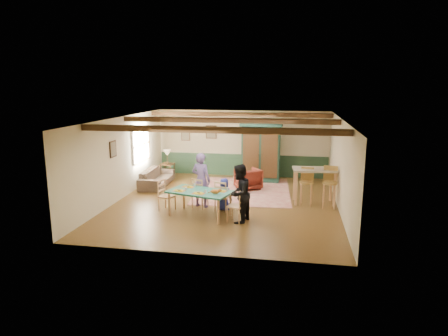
% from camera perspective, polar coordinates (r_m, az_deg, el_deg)
% --- Properties ---
extents(floor, '(8.00, 8.00, 0.00)m').
position_cam_1_polar(floor, '(12.85, 0.24, -5.02)').
color(floor, '#513516').
rests_on(floor, ground).
extents(wall_back, '(7.00, 0.02, 2.70)m').
position_cam_1_polar(wall_back, '(16.42, 2.65, 3.52)').
color(wall_back, beige).
rests_on(wall_back, floor).
extents(wall_left, '(0.02, 8.00, 2.70)m').
position_cam_1_polar(wall_left, '(13.56, -14.50, 1.37)').
color(wall_left, beige).
rests_on(wall_left, floor).
extents(wall_right, '(0.02, 8.00, 2.70)m').
position_cam_1_polar(wall_right, '(12.42, 16.36, 0.32)').
color(wall_right, beige).
rests_on(wall_right, floor).
extents(ceiling, '(7.00, 8.00, 0.02)m').
position_cam_1_polar(ceiling, '(12.34, 0.25, 7.07)').
color(ceiling, white).
rests_on(ceiling, wall_back).
extents(wainscot_back, '(6.95, 0.03, 0.90)m').
position_cam_1_polar(wainscot_back, '(16.56, 2.61, 0.43)').
color(wainscot_back, '#203B26').
rests_on(wainscot_back, floor).
extents(ceiling_beam_front, '(6.95, 0.16, 0.16)m').
position_cam_1_polar(ceiling_beam_front, '(10.10, -2.01, 5.47)').
color(ceiling_beam_front, '#33200E').
rests_on(ceiling_beam_front, ceiling).
extents(ceiling_beam_mid, '(6.95, 0.16, 0.16)m').
position_cam_1_polar(ceiling_beam_mid, '(12.74, 0.56, 6.81)').
color(ceiling_beam_mid, '#33200E').
rests_on(ceiling_beam_mid, ceiling).
extents(ceiling_beam_back, '(6.95, 0.16, 0.16)m').
position_cam_1_polar(ceiling_beam_back, '(15.30, 2.19, 7.66)').
color(ceiling_beam_back, '#33200E').
rests_on(ceiling_beam_back, ceiling).
extents(window_left, '(0.06, 1.60, 1.30)m').
position_cam_1_polar(window_left, '(15.05, -11.76, 3.29)').
color(window_left, white).
rests_on(window_left, wall_left).
extents(picture_left_wall, '(0.04, 0.42, 0.52)m').
position_cam_1_polar(picture_left_wall, '(12.94, -15.56, 2.62)').
color(picture_left_wall, gray).
rests_on(picture_left_wall, wall_left).
extents(picture_back_a, '(0.45, 0.04, 0.55)m').
position_cam_1_polar(picture_back_a, '(16.55, -1.84, 5.16)').
color(picture_back_a, gray).
rests_on(picture_back_a, wall_back).
extents(picture_back_b, '(0.38, 0.04, 0.48)m').
position_cam_1_polar(picture_back_b, '(16.83, -5.51, 4.71)').
color(picture_back_b, gray).
rests_on(picture_back_b, wall_back).
extents(dining_table, '(1.97, 1.43, 0.74)m').
position_cam_1_polar(dining_table, '(11.55, -3.46, -5.08)').
color(dining_table, '#226E5A').
rests_on(dining_table, floor).
extents(dining_chair_far_left, '(0.52, 0.53, 0.94)m').
position_cam_1_polar(dining_chair_far_left, '(12.31, -3.45, -3.54)').
color(dining_chair_far_left, tan).
rests_on(dining_chair_far_left, floor).
extents(dining_chair_far_right, '(0.52, 0.53, 0.94)m').
position_cam_1_polar(dining_chair_far_right, '(11.95, -0.14, -3.99)').
color(dining_chair_far_right, tan).
rests_on(dining_chair_far_right, floor).
extents(dining_chair_end_left, '(0.53, 0.52, 0.94)m').
position_cam_1_polar(dining_chair_end_left, '(12.10, -8.16, -3.91)').
color(dining_chair_end_left, tan).
rests_on(dining_chair_end_left, floor).
extents(dining_chair_end_right, '(0.53, 0.52, 0.94)m').
position_cam_1_polar(dining_chair_end_right, '(11.04, 1.70, -5.35)').
color(dining_chair_end_right, tan).
rests_on(dining_chair_end_right, floor).
extents(person_man, '(0.71, 0.56, 1.70)m').
position_cam_1_polar(person_man, '(12.28, -3.29, -1.73)').
color(person_man, slate).
rests_on(person_man, floor).
extents(person_woman, '(0.81, 0.93, 1.63)m').
position_cam_1_polar(person_woman, '(10.90, 2.18, -3.68)').
color(person_woman, black).
rests_on(person_woman, floor).
extents(person_child, '(0.55, 0.43, 0.99)m').
position_cam_1_polar(person_child, '(12.01, 0.02, -3.77)').
color(person_child, '#26319A').
rests_on(person_child, floor).
extents(cat, '(0.38, 0.23, 0.18)m').
position_cam_1_polar(cat, '(11.10, -1.29, -3.32)').
color(cat, orange).
rests_on(cat, dining_table).
extents(place_setting_near_left, '(0.46, 0.39, 0.11)m').
position_cam_1_polar(place_setting_near_left, '(11.50, -6.44, -3.01)').
color(place_setting_near_left, gold).
rests_on(place_setting_near_left, dining_table).
extents(place_setting_near_center, '(0.46, 0.39, 0.11)m').
position_cam_1_polar(place_setting_near_center, '(11.18, -3.66, -3.39)').
color(place_setting_near_center, gold).
rests_on(place_setting_near_center, dining_table).
extents(place_setting_far_left, '(0.46, 0.39, 0.11)m').
position_cam_1_polar(place_setting_far_left, '(11.91, -5.18, -2.47)').
color(place_setting_far_left, gold).
rests_on(place_setting_far_left, dining_table).
extents(place_setting_far_right, '(0.46, 0.39, 0.11)m').
position_cam_1_polar(place_setting_far_right, '(11.40, -0.50, -3.07)').
color(place_setting_far_right, gold).
rests_on(place_setting_far_right, dining_table).
extents(area_rug, '(3.54, 4.11, 0.01)m').
position_cam_1_polar(area_rug, '(14.32, 2.71, -3.22)').
color(area_rug, beige).
rests_on(area_rug, floor).
extents(armoire, '(1.62, 0.68, 2.27)m').
position_cam_1_polar(armoire, '(15.55, 5.29, 2.20)').
color(armoire, '#143226').
rests_on(armoire, floor).
extents(armchair, '(1.12, 1.13, 0.75)m').
position_cam_1_polar(armchair, '(14.48, 3.47, -1.56)').
color(armchair, '#42120D').
rests_on(armchair, floor).
extents(sofa, '(0.91, 2.15, 0.62)m').
position_cam_1_polar(sofa, '(15.18, -9.58, -1.33)').
color(sofa, '#45372B').
rests_on(sofa, floor).
extents(end_table, '(0.55, 0.55, 0.61)m').
position_cam_1_polar(end_table, '(16.25, -8.05, -0.43)').
color(end_table, '#33200E').
rests_on(end_table, floor).
extents(table_lamp, '(0.32, 0.32, 0.56)m').
position_cam_1_polar(table_lamp, '(16.13, -8.11, 1.59)').
color(table_lamp, '#D1B587').
rests_on(table_lamp, end_table).
extents(counter_table, '(1.42, 0.91, 1.13)m').
position_cam_1_polar(counter_table, '(13.01, 12.72, -2.52)').
color(counter_table, '#C2B597').
rests_on(counter_table, floor).
extents(bar_stool_left, '(0.47, 0.51, 1.19)m').
position_cam_1_polar(bar_stool_left, '(12.75, 11.68, -2.64)').
color(bar_stool_left, '#B89147').
rests_on(bar_stool_left, floor).
extents(bar_stool_right, '(0.51, 0.55, 1.28)m').
position_cam_1_polar(bar_stool_right, '(12.65, 14.85, -2.70)').
color(bar_stool_right, '#B89147').
rests_on(bar_stool_right, floor).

